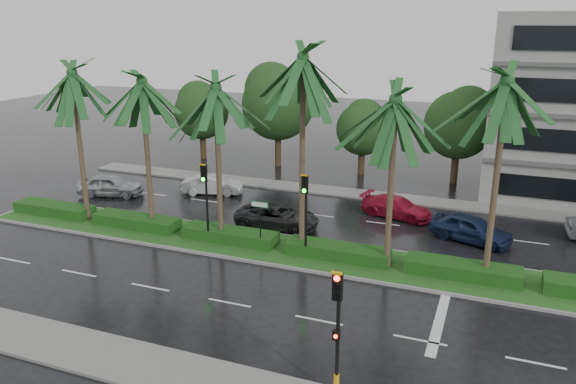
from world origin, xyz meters
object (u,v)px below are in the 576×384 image
at_px(street_sign, 260,213).
at_px(car_silver, 110,185).
at_px(car_darkgrey, 277,217).
at_px(car_red, 397,207).
at_px(car_white, 212,185).
at_px(car_blue, 471,228).
at_px(signal_near, 337,329).
at_px(signal_median_left, 205,192).

xyz_separation_m(street_sign, car_silver, (-13.49, 5.20, -1.38)).
bearing_deg(street_sign, car_silver, 158.93).
bearing_deg(car_darkgrey, car_red, -58.69).
bearing_deg(car_darkgrey, car_white, 51.92).
relative_size(car_red, car_blue, 1.00).
bearing_deg(car_darkgrey, car_blue, -84.41).
relative_size(street_sign, car_darkgrey, 0.54).
relative_size(signal_near, street_sign, 1.68).
height_order(street_sign, car_blue, street_sign).
bearing_deg(car_silver, car_blue, -105.28).
bearing_deg(car_white, street_sign, -155.28).
xyz_separation_m(signal_near, car_red, (-1.50, 17.86, -1.87)).
relative_size(car_darkgrey, car_red, 1.11).
bearing_deg(car_silver, signal_near, -142.35).
xyz_separation_m(signal_near, street_sign, (-7.00, 9.87, -0.38)).
bearing_deg(car_darkgrey, car_silver, 78.52).
relative_size(signal_median_left, car_white, 1.08).
distance_m(street_sign, car_blue, 11.50).
bearing_deg(street_sign, car_blue, 28.82).
bearing_deg(signal_near, car_blue, 78.96).
xyz_separation_m(car_white, car_darkgrey, (6.67, -4.42, 0.01)).
bearing_deg(car_silver, signal_median_left, -133.17).
bearing_deg(signal_near, signal_median_left, 135.91).
bearing_deg(car_white, car_darkgrey, -140.75).
xyz_separation_m(car_silver, car_blue, (23.49, 0.30, -0.00)).
bearing_deg(signal_near, car_silver, 143.67).
relative_size(signal_median_left, car_darkgrey, 0.90).
bearing_deg(car_darkgrey, signal_median_left, 142.72).
relative_size(signal_median_left, street_sign, 1.68).
height_order(car_silver, car_darkgrey, car_silver).
relative_size(signal_near, car_red, 1.00).
xyz_separation_m(car_silver, car_darkgrey, (12.94, -1.58, -0.07)).
bearing_deg(car_silver, car_darkgrey, -112.97).
relative_size(car_silver, car_white, 1.08).
xyz_separation_m(signal_near, car_white, (-14.22, 17.91, -1.84)).
height_order(street_sign, car_white, street_sign).
distance_m(signal_median_left, car_white, 9.53).
distance_m(car_white, car_blue, 17.41).
bearing_deg(car_red, car_white, 103.39).
height_order(street_sign, car_darkgrey, street_sign).
distance_m(signal_median_left, car_red, 12.03).
xyz_separation_m(signal_near, car_blue, (3.00, 15.37, -1.76)).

